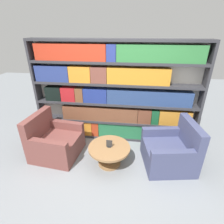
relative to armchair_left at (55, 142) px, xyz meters
The scene contains 6 objects.
ground_plane 1.27m from the armchair_left, 22.41° to the right, with size 14.00×14.00×0.00m, color gray.
bookshelf 1.60m from the armchair_left, 34.33° to the left, with size 3.53×0.30×2.17m.
armchair_left is the anchor object (origin of this frame).
armchair_right 2.26m from the armchair_left, ahead, with size 0.99×0.97×0.87m.
coffee_table 1.14m from the armchair_left, ahead, with size 0.77×0.77×0.39m.
table_sign 1.15m from the armchair_left, ahead, with size 0.11×0.06×0.14m.
Camera 1 is at (0.37, -2.24, 2.36)m, focal length 28.00 mm.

